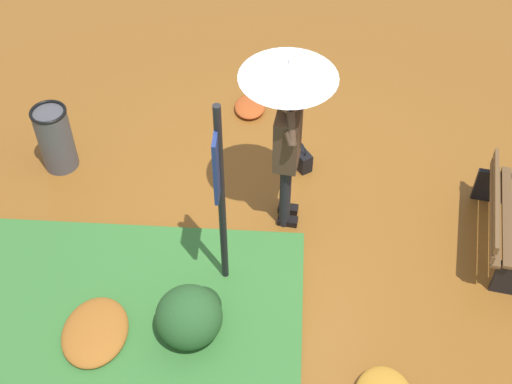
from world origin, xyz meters
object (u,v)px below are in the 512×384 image
at_px(park_bench, 502,218).
at_px(person_with_umbrella, 288,105).
at_px(handbag, 301,158).
at_px(info_sign_post, 219,180).
at_px(trash_bin, 55,138).

bearing_deg(park_bench, person_with_umbrella, 82.30).
height_order(handbag, park_bench, park_bench).
xyz_separation_m(person_with_umbrella, park_bench, (-0.31, -2.27, -1.15)).
bearing_deg(info_sign_post, park_bench, -77.38).
distance_m(info_sign_post, handbag, 2.27).
distance_m(info_sign_post, park_bench, 3.10).
xyz_separation_m(info_sign_post, trash_bin, (1.54, 2.10, -1.03)).
xyz_separation_m(person_with_umbrella, handbag, (0.74, -0.18, -1.42)).
height_order(park_bench, trash_bin, trash_bin).
bearing_deg(info_sign_post, trash_bin, 53.78).
bearing_deg(handbag, park_bench, -116.61).
distance_m(person_with_umbrella, handbag, 1.62).
distance_m(person_with_umbrella, park_bench, 2.56).
bearing_deg(park_bench, info_sign_post, 102.62).
distance_m(handbag, park_bench, 2.36).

